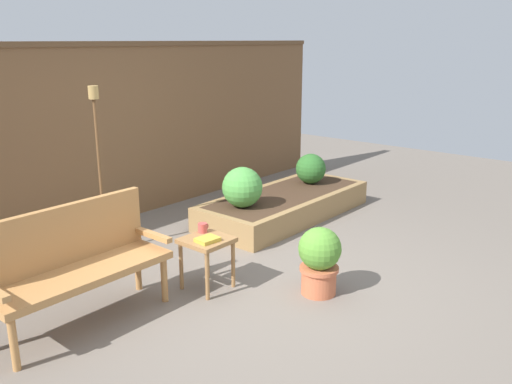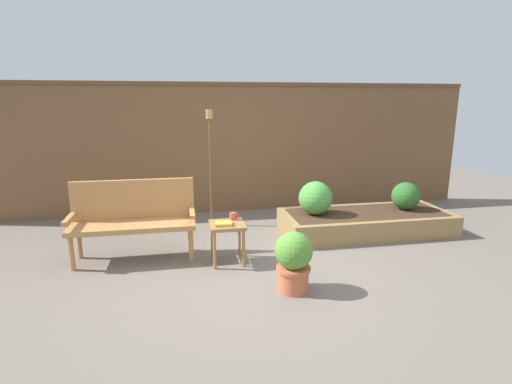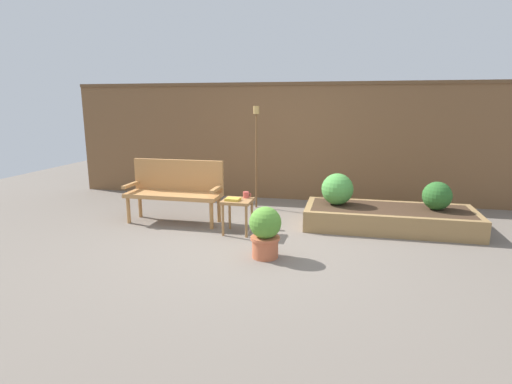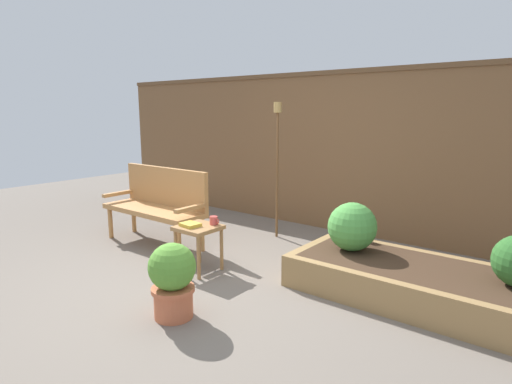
% 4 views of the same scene
% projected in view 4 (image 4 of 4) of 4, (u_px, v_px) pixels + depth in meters
% --- Properties ---
extents(ground_plane, '(14.00, 14.00, 0.00)m').
position_uv_depth(ground_plane, '(198.00, 289.00, 3.91)').
color(ground_plane, '#70665B').
extents(fence_back, '(8.40, 0.14, 2.16)m').
position_uv_depth(fence_back, '(335.00, 151.00, 5.71)').
color(fence_back, brown).
rests_on(fence_back, ground_plane).
extents(garden_bench, '(1.44, 0.48, 0.94)m').
position_uv_depth(garden_bench, '(159.00, 200.00, 5.21)').
color(garden_bench, '#B77F47').
rests_on(garden_bench, ground_plane).
extents(side_table, '(0.40, 0.40, 0.48)m').
position_uv_depth(side_table, '(198.00, 234.00, 4.29)').
color(side_table, '#9E7042').
rests_on(side_table, ground_plane).
extents(cup_on_table, '(0.12, 0.08, 0.09)m').
position_uv_depth(cup_on_table, '(214.00, 220.00, 4.32)').
color(cup_on_table, '#CC4C47').
rests_on(cup_on_table, side_table).
extents(book_on_table, '(0.20, 0.17, 0.03)m').
position_uv_depth(book_on_table, '(190.00, 225.00, 4.25)').
color(book_on_table, gold).
rests_on(book_on_table, side_table).
extents(potted_boxwood, '(0.38, 0.38, 0.61)m').
position_uv_depth(potted_boxwood, '(173.00, 278.00, 3.32)').
color(potted_boxwood, '#C66642').
rests_on(potted_boxwood, ground_plane).
extents(raised_planter_bed, '(2.40, 1.00, 0.30)m').
position_uv_depth(raised_planter_bed, '(429.00, 286.00, 3.62)').
color(raised_planter_bed, '#997547').
rests_on(raised_planter_bed, ground_plane).
extents(shrub_near_bench, '(0.47, 0.47, 0.47)m').
position_uv_depth(shrub_near_bench, '(352.00, 227.00, 4.04)').
color(shrub_near_bench, brown).
rests_on(shrub_near_bench, raised_planter_bed).
extents(tiki_torch, '(0.10, 0.10, 1.74)m').
position_uv_depth(tiki_torch, '(277.00, 146.00, 5.32)').
color(tiki_torch, brown).
rests_on(tiki_torch, ground_plane).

